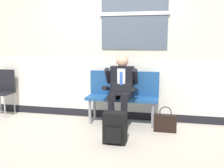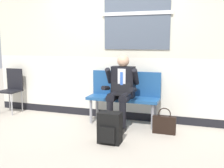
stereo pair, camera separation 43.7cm
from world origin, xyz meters
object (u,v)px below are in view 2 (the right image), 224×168
Objects in this scene: person_seated at (121,89)px; handbag at (164,124)px; bench_with_person at (124,93)px; backpack at (110,128)px; folding_chair at (12,86)px.

person_seated is 2.90× the size of handbag.
handbag is (0.77, -0.36, -0.39)m from bench_with_person.
backpack is (0.07, -1.02, -0.32)m from bench_with_person.
handbag is at bearing 43.35° from backpack.
folding_chair is at bearing 175.48° from person_seated.
folding_chair is at bearing -179.76° from bench_with_person.
bench_with_person is 2.43m from folding_chair.
folding_chair reaches higher than handbag.
backpack is at bearing -21.97° from folding_chair.
bench_with_person is at bearing 90.00° from person_seated.
person_seated is 0.94m from handbag.
folding_chair is (-3.20, 0.35, 0.39)m from handbag.
backpack is at bearing -84.80° from person_seated.
handbag is 0.47× the size of folding_chair.
folding_chair is (-2.43, 0.19, -0.12)m from person_seated.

